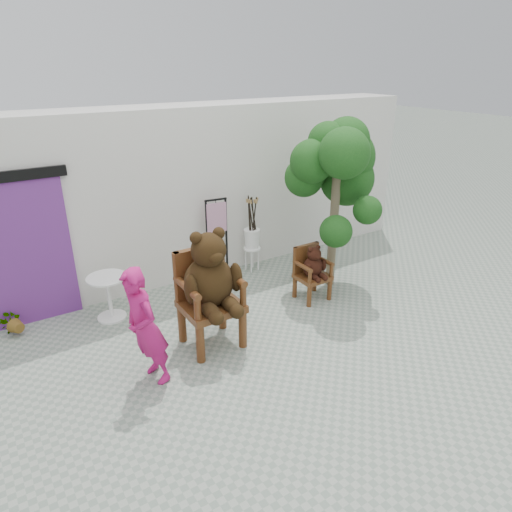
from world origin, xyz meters
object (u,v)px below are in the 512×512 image
(stool_bucket, at_px, (252,238))
(tree, at_px, (338,165))
(chair_small, at_px, (312,267))
(person, at_px, (145,327))
(cafe_table, at_px, (109,292))
(chair_big, at_px, (210,282))
(display_stand, at_px, (217,249))

(stool_bucket, distance_m, tree, 2.09)
(chair_small, xyz_separation_m, person, (-3.06, -0.63, 0.22))
(chair_small, bearing_deg, cafe_table, 159.06)
(chair_small, xyz_separation_m, cafe_table, (-3.02, 1.16, -0.12))
(stool_bucket, bearing_deg, chair_small, -80.69)
(person, bearing_deg, tree, 93.33)
(person, bearing_deg, cafe_table, 167.47)
(chair_big, relative_size, tree, 0.60)
(chair_big, height_order, stool_bucket, chair_big)
(person, distance_m, tree, 4.15)
(chair_small, bearing_deg, display_stand, 123.36)
(chair_small, distance_m, cafe_table, 3.24)
(cafe_table, bearing_deg, stool_bucket, 6.58)
(chair_big, relative_size, stool_bucket, 1.17)
(cafe_table, bearing_deg, tree, -12.02)
(chair_small, relative_size, display_stand, 0.62)
(display_stand, distance_m, stool_bucket, 0.73)
(tree, bearing_deg, cafe_table, 167.98)
(chair_big, bearing_deg, chair_small, 8.28)
(cafe_table, xyz_separation_m, display_stand, (2.05, 0.32, 0.14))
(chair_small, xyz_separation_m, tree, (0.74, 0.35, 1.54))
(display_stand, height_order, stool_bucket, display_stand)
(chair_small, xyz_separation_m, stool_bucket, (-0.24, 1.48, 0.08))
(chair_big, bearing_deg, stool_bucket, 44.83)
(person, xyz_separation_m, stool_bucket, (2.82, 2.11, -0.14))
(chair_small, distance_m, display_stand, 1.77)
(stool_bucket, height_order, tree, tree)
(chair_small, bearing_deg, person, -168.33)
(cafe_table, bearing_deg, chair_big, -55.50)
(chair_small, xyz_separation_m, display_stand, (-0.97, 1.47, 0.03))
(tree, bearing_deg, display_stand, 146.84)
(stool_bucket, bearing_deg, chair_big, -135.17)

